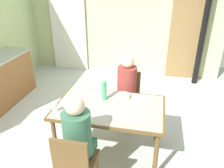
% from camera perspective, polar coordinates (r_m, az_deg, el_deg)
% --- Properties ---
extents(ground_plane, '(7.10, 7.10, 0.00)m').
position_cam_1_polar(ground_plane, '(3.55, -6.15, -13.42)').
color(ground_plane, '#B5BBB9').
extents(wall_back, '(4.80, 0.10, 2.86)m').
position_cam_1_polar(wall_back, '(5.46, 2.23, 17.46)').
color(wall_back, '#B9C38F').
rests_on(wall_back, ground_plane).
extents(door_wooden, '(0.80, 0.05, 2.00)m').
position_cam_1_polar(door_wooden, '(5.42, 18.87, 11.42)').
color(door_wooden, olive).
rests_on(door_wooden, ground_plane).
extents(stove_pipe_column, '(0.12, 0.12, 2.86)m').
position_cam_1_polar(stove_pipe_column, '(5.11, 22.97, 14.91)').
color(stove_pipe_column, black).
rests_on(stove_pipe_column, ground_plane).
extents(curtain_panel, '(0.90, 0.03, 2.40)m').
position_cam_1_polar(curtain_panel, '(5.77, -11.33, 15.17)').
color(curtain_panel, white).
rests_on(curtain_panel, ground_plane).
extents(dining_table, '(1.42, 0.87, 0.73)m').
position_cam_1_polar(dining_table, '(2.92, -0.62, -6.97)').
color(dining_table, brown).
rests_on(dining_table, ground_plane).
extents(chair_near_diner, '(0.40, 0.40, 0.87)m').
position_cam_1_polar(chair_near_diner, '(2.49, -9.55, -19.30)').
color(chair_near_diner, brown).
rests_on(chair_near_diner, ground_plane).
extents(chair_far_diner, '(0.40, 0.40, 0.87)m').
position_cam_1_polar(chair_far_diner, '(3.65, 4.04, -2.70)').
color(chair_far_diner, brown).
rests_on(chair_far_diner, ground_plane).
extents(person_near_diner, '(0.30, 0.37, 0.77)m').
position_cam_1_polar(person_near_diner, '(2.39, -8.88, -12.27)').
color(person_near_diner, '#336C4B').
rests_on(person_near_diner, ground_plane).
extents(person_far_diner, '(0.30, 0.37, 0.77)m').
position_cam_1_polar(person_far_diner, '(3.40, 3.85, 0.40)').
color(person_far_diner, maroon).
rests_on(person_far_diner, ground_plane).
extents(water_bottle_green_near, '(0.07, 0.07, 0.30)m').
position_cam_1_polar(water_bottle_green_near, '(2.97, -2.06, -1.60)').
color(water_bottle_green_near, '#3C9266').
rests_on(water_bottle_green_near, dining_table).
extents(serving_bowl_center, '(0.17, 0.17, 0.05)m').
position_cam_1_polar(serving_bowl_center, '(3.06, 3.00, -3.14)').
color(serving_bowl_center, '#F1DDCA').
rests_on(serving_bowl_center, dining_table).
extents(dinner_plate_near_left, '(0.21, 0.21, 0.01)m').
position_cam_1_polar(dinner_plate_near_left, '(3.03, 7.93, -4.14)').
color(dinner_plate_near_left, white).
rests_on(dinner_plate_near_left, dining_table).
extents(dinner_plate_near_right, '(0.22, 0.22, 0.01)m').
position_cam_1_polar(dinner_plate_near_right, '(3.08, -8.60, -3.59)').
color(dinner_plate_near_right, white).
rests_on(dinner_plate_near_right, dining_table).
extents(dinner_plate_far_center, '(0.20, 0.20, 0.01)m').
position_cam_1_polar(dinner_plate_far_center, '(2.78, -9.65, -7.27)').
color(dinner_plate_far_center, white).
rests_on(dinner_plate_far_center, dining_table).
extents(drinking_glass_by_near_diner, '(0.06, 0.06, 0.09)m').
position_cam_1_polar(drinking_glass_by_near_diner, '(2.92, -12.66, -4.99)').
color(drinking_glass_by_near_diner, silver).
rests_on(drinking_glass_by_near_diner, dining_table).
extents(drinking_glass_by_far_diner, '(0.06, 0.06, 0.11)m').
position_cam_1_polar(drinking_glass_by_far_diner, '(2.83, -14.60, -5.97)').
color(drinking_glass_by_far_diner, silver).
rests_on(drinking_glass_by_far_diner, dining_table).
extents(cutlery_knife_near, '(0.15, 0.07, 0.00)m').
position_cam_1_polar(cutlery_knife_near, '(2.82, 9.49, -6.85)').
color(cutlery_knife_near, silver).
rests_on(cutlery_knife_near, dining_table).
extents(cutlery_fork_near, '(0.04, 0.15, 0.00)m').
position_cam_1_polar(cutlery_fork_near, '(2.76, -2.05, -7.26)').
color(cutlery_fork_near, silver).
rests_on(cutlery_fork_near, dining_table).
extents(cutlery_knife_far, '(0.08, 0.14, 0.00)m').
position_cam_1_polar(cutlery_knife_far, '(2.66, 5.32, -8.84)').
color(cutlery_knife_far, silver).
rests_on(cutlery_knife_far, dining_table).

